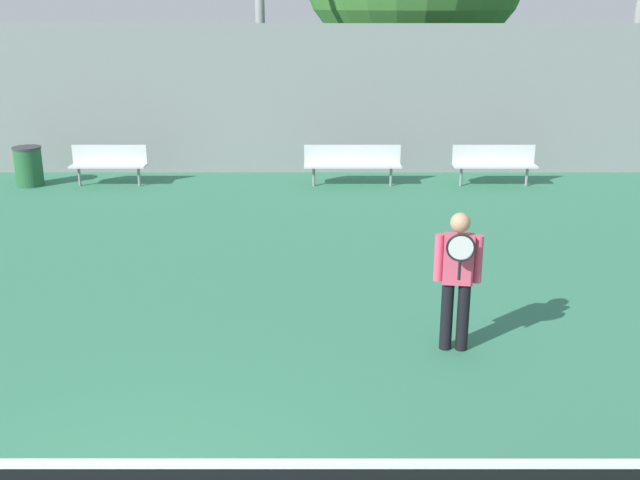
% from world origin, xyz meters
% --- Properties ---
extents(tennis_player, '(0.53, 0.43, 1.63)m').
position_xyz_m(tennis_player, '(3.07, 3.65, 0.92)').
color(tennis_player, black).
rests_on(tennis_player, ground_plane).
extents(bench_courtside_near, '(1.61, 0.40, 0.86)m').
position_xyz_m(bench_courtside_near, '(-3.02, 11.73, 0.53)').
color(bench_courtside_near, silver).
rests_on(bench_courtside_near, ground_plane).
extents(bench_courtside_far, '(2.09, 0.40, 0.86)m').
position_xyz_m(bench_courtside_far, '(2.24, 11.73, 0.54)').
color(bench_courtside_far, silver).
rests_on(bench_courtside_far, ground_plane).
extents(bench_by_gate, '(1.78, 0.40, 0.86)m').
position_xyz_m(bench_by_gate, '(5.31, 11.73, 0.54)').
color(bench_by_gate, silver).
rests_on(bench_by_gate, ground_plane).
extents(trash_bin, '(0.60, 0.60, 0.85)m').
position_xyz_m(trash_bin, '(-4.76, 11.68, 0.43)').
color(trash_bin, '#235B33').
rests_on(trash_bin, ground_plane).
extents(back_fence, '(28.58, 0.06, 3.36)m').
position_xyz_m(back_fence, '(0.00, 13.01, 1.68)').
color(back_fence, gray).
rests_on(back_fence, ground_plane).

